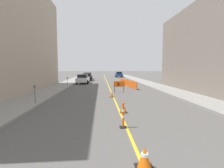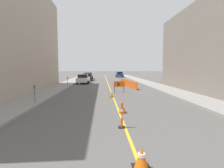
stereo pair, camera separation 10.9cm
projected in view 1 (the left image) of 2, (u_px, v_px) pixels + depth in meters
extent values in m
cube|color=gold|center=(107.00, 82.00, 32.38)|extent=(0.12, 65.25, 0.01)
cube|color=gray|center=(70.00, 82.00, 31.94)|extent=(2.79, 65.25, 0.16)
cube|color=gray|center=(144.00, 82.00, 32.81)|extent=(2.79, 65.25, 0.16)
cube|color=black|center=(144.00, 168.00, 4.63)|extent=(0.47, 0.47, 0.03)
cone|color=orange|center=(145.00, 157.00, 4.60)|extent=(0.38, 0.38, 0.56)
cylinder|color=white|center=(145.00, 155.00, 4.60)|extent=(0.20, 0.20, 0.09)
cube|color=black|center=(124.00, 112.00, 10.43)|extent=(0.41, 0.41, 0.03)
cone|color=orange|center=(124.00, 108.00, 10.40)|extent=(0.33, 0.33, 0.56)
cylinder|color=white|center=(124.00, 106.00, 10.40)|extent=(0.17, 0.17, 0.09)
cube|color=black|center=(112.00, 97.00, 15.97)|extent=(0.37, 0.37, 0.03)
cone|color=orange|center=(112.00, 94.00, 15.94)|extent=(0.29, 0.29, 0.56)
cylinder|color=white|center=(112.00, 93.00, 15.93)|extent=(0.15, 0.15, 0.09)
cube|color=black|center=(123.00, 127.00, 7.82)|extent=(0.30, 0.30, 0.04)
cylinder|color=#EF560C|center=(123.00, 115.00, 7.77)|extent=(0.10, 0.10, 1.04)
cylinder|color=white|center=(123.00, 117.00, 7.77)|extent=(0.11, 0.11, 0.10)
cylinder|color=white|center=(123.00, 110.00, 7.75)|extent=(0.11, 0.11, 0.10)
sphere|color=#EF560C|center=(123.00, 103.00, 7.72)|extent=(0.10, 0.10, 0.10)
cube|color=#EF560C|center=(119.00, 84.00, 18.87)|extent=(1.20, 0.13, 0.60)
cube|color=black|center=(118.00, 83.00, 18.82)|extent=(0.30, 0.04, 0.30)
cube|color=black|center=(118.00, 85.00, 18.83)|extent=(0.30, 0.04, 0.30)
cylinder|color=black|center=(114.00, 90.00, 18.90)|extent=(0.06, 0.06, 0.62)
cylinder|color=black|center=(124.00, 90.00, 18.96)|extent=(0.06, 0.06, 0.62)
cube|color=#EF560C|center=(127.00, 83.00, 24.97)|extent=(1.12, 7.95, 0.94)
cylinder|color=#262626|center=(137.00, 86.00, 21.05)|extent=(0.05, 0.05, 0.94)
cylinder|color=#262626|center=(121.00, 81.00, 28.88)|extent=(0.05, 0.05, 0.94)
cube|color=silver|center=(83.00, 80.00, 29.97)|extent=(2.01, 4.38, 0.72)
cube|color=black|center=(83.00, 76.00, 29.70)|extent=(1.62, 2.01, 0.55)
cylinder|color=black|center=(79.00, 81.00, 31.27)|extent=(0.25, 0.65, 0.64)
cylinder|color=black|center=(89.00, 81.00, 31.38)|extent=(0.25, 0.65, 0.64)
cylinder|color=black|center=(77.00, 82.00, 28.62)|extent=(0.25, 0.65, 0.64)
cylinder|color=black|center=(87.00, 82.00, 28.73)|extent=(0.25, 0.65, 0.64)
cube|color=black|center=(87.00, 77.00, 36.46)|extent=(1.99, 4.38, 0.72)
cube|color=black|center=(87.00, 74.00, 36.19)|extent=(1.61, 2.00, 0.55)
cylinder|color=black|center=(83.00, 79.00, 37.77)|extent=(0.25, 0.65, 0.64)
cylinder|color=black|center=(91.00, 79.00, 37.88)|extent=(0.25, 0.65, 0.64)
cylinder|color=black|center=(82.00, 80.00, 35.12)|extent=(0.25, 0.65, 0.64)
cylinder|color=black|center=(91.00, 80.00, 35.23)|extent=(0.25, 0.65, 0.64)
cube|color=maroon|center=(88.00, 76.00, 41.93)|extent=(2.03, 4.39, 0.72)
cube|color=black|center=(88.00, 74.00, 41.66)|extent=(1.63, 2.02, 0.55)
cylinder|color=black|center=(85.00, 77.00, 43.24)|extent=(0.25, 0.65, 0.64)
cylinder|color=black|center=(92.00, 77.00, 43.35)|extent=(0.25, 0.65, 0.64)
cylinder|color=black|center=(84.00, 78.00, 40.59)|extent=(0.25, 0.65, 0.64)
cylinder|color=black|center=(91.00, 78.00, 40.70)|extent=(0.25, 0.65, 0.64)
cube|color=navy|center=(119.00, 75.00, 50.78)|extent=(2.00, 4.38, 0.72)
cube|color=black|center=(119.00, 73.00, 50.51)|extent=(1.62, 2.00, 0.55)
cylinder|color=black|center=(115.00, 76.00, 52.08)|extent=(0.25, 0.65, 0.64)
cylinder|color=black|center=(121.00, 76.00, 52.19)|extent=(0.25, 0.65, 0.64)
cylinder|color=black|center=(116.00, 76.00, 49.43)|extent=(0.25, 0.65, 0.64)
cylinder|color=black|center=(122.00, 76.00, 49.54)|extent=(0.25, 0.65, 0.64)
cylinder|color=#4C4C51|center=(67.00, 82.00, 24.37)|extent=(0.05, 0.05, 1.01)
cube|color=#565B60|center=(67.00, 78.00, 24.32)|extent=(0.12, 0.10, 0.22)
sphere|color=#565B60|center=(67.00, 77.00, 24.31)|extent=(0.11, 0.11, 0.11)
cylinder|color=#4C4C51|center=(35.00, 96.00, 12.43)|extent=(0.05, 0.05, 1.06)
cube|color=#565B60|center=(35.00, 87.00, 12.37)|extent=(0.12, 0.10, 0.22)
sphere|color=#565B60|center=(35.00, 85.00, 12.36)|extent=(0.11, 0.11, 0.11)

